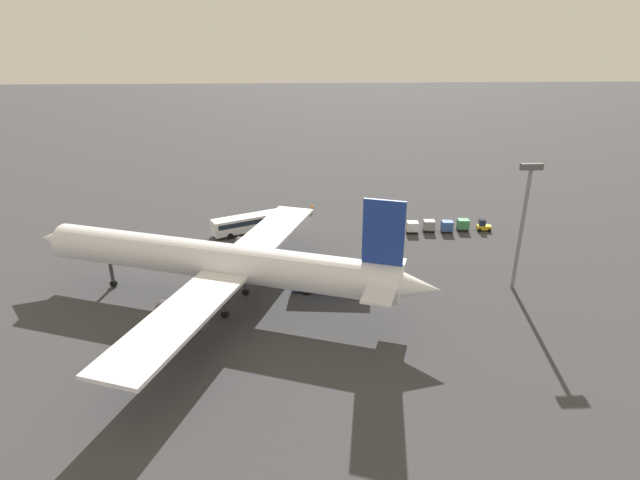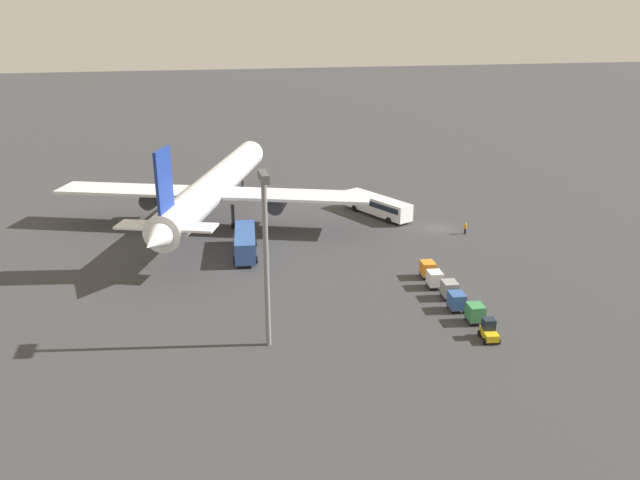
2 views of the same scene
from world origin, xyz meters
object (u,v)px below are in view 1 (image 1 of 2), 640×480
cargo_cart_white (412,227)px  cargo_cart_orange (395,226)px  cargo_cart_grey (429,225)px  baggage_tug (483,226)px  shuttle_bus_far (331,278)px  shuttle_bus_near (249,222)px  worker_person (312,208)px  cargo_cart_green (463,224)px  airplane (221,262)px  cargo_cart_blue (447,226)px

cargo_cart_white → cargo_cart_orange: bearing=-6.6°
cargo_cart_grey → baggage_tug: bearing=179.7°
baggage_tug → cargo_cart_orange: size_ratio=1.20×
shuttle_bus_far → shuttle_bus_near: bearing=-54.6°
shuttle_bus_far → worker_person: size_ratio=6.16×
shuttle_bus_near → cargo_cart_green: size_ratio=6.06×
airplane → shuttle_bus_near: airplane is taller
worker_person → cargo_cart_white: (-17.05, 11.93, 0.32)m
baggage_tug → cargo_cart_blue: baggage_tug is taller
cargo_cart_orange → baggage_tug: bearing=-179.6°
worker_person → airplane: bearing=70.2°
shuttle_bus_far → worker_person: 32.55m
shuttle_bus_far → baggage_tug: 35.52m
cargo_cart_grey → shuttle_bus_far: bearing=48.2°
baggage_tug → cargo_cart_green: 3.60m
worker_person → shuttle_bus_near: bearing=40.9°
baggage_tug → cargo_cart_grey: baggage_tug is taller
baggage_tug → worker_person: size_ratio=1.48×
shuttle_bus_near → cargo_cart_white: size_ratio=6.06×
worker_person → shuttle_bus_far: bearing=92.2°
baggage_tug → worker_person: (29.86, -11.47, -0.07)m
cargo_cart_grey → cargo_cart_white: bearing=9.3°
worker_person → cargo_cart_green: bearing=156.9°
shuttle_bus_near → cargo_cart_grey: shuttle_bus_near is taller
worker_person → cargo_cart_grey: bearing=150.4°
cargo_cart_green → cargo_cart_grey: (6.15, 0.20, 0.00)m
shuttle_bus_near → cargo_cart_green: 37.73m
cargo_cart_blue → cargo_cart_grey: same height
shuttle_bus_far → baggage_tug: size_ratio=4.17×
airplane → cargo_cart_grey: size_ratio=24.60×
baggage_tug → shuttle_bus_near: bearing=6.4°
cargo_cart_green → cargo_cart_orange: bearing=1.6°
shuttle_bus_near → baggage_tug: (-41.28, 1.60, -0.90)m
shuttle_bus_near → shuttle_bus_far: (-12.67, 22.64, 0.09)m
airplane → cargo_cart_green: airplane is taller
shuttle_bus_far → baggage_tug: (-28.61, -21.04, -0.99)m
shuttle_bus_near → cargo_cart_grey: bearing=151.8°
worker_person → cargo_cart_grey: cargo_cart_grey is taller
baggage_tug → worker_person: bearing=-12.4°
airplane → cargo_cart_orange: size_ratio=24.60×
shuttle_bus_near → cargo_cart_white: shuttle_bus_near is taller
baggage_tug → cargo_cart_white: 12.82m
cargo_cart_blue → cargo_cart_white: 6.15m
worker_person → cargo_cart_grey: 23.15m
cargo_cart_green → cargo_cart_grey: bearing=1.8°
cargo_cart_grey → cargo_cart_blue: bearing=170.6°
baggage_tug → cargo_cart_blue: (6.66, 0.46, 0.25)m
airplane → cargo_cart_blue: airplane is taller
cargo_cart_green → cargo_cart_grey: 6.15m
cargo_cart_grey → cargo_cart_orange: size_ratio=1.00×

